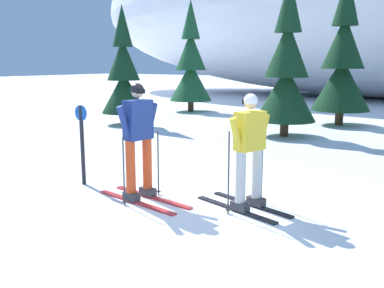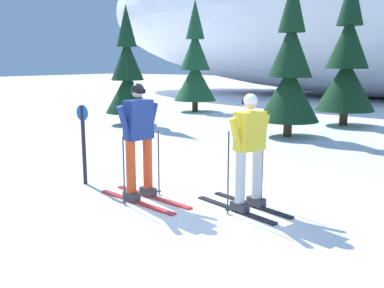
{
  "view_description": "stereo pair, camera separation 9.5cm",
  "coord_description": "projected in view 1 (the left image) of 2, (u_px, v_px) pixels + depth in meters",
  "views": [
    {
      "loc": [
        3.25,
        -4.73,
        2.16
      ],
      "look_at": [
        -0.31,
        0.59,
        0.95
      ],
      "focal_mm": 40.35,
      "sensor_mm": 36.0,
      "label": 1
    },
    {
      "loc": [
        3.33,
        -4.68,
        2.16
      ],
      "look_at": [
        -0.31,
        0.59,
        0.95
      ],
      "focal_mm": 40.35,
      "sensor_mm": 36.0,
      "label": 2
    }
  ],
  "objects": [
    {
      "name": "trail_marker_post",
      "position": [
        82.0,
        140.0,
        7.64
      ],
      "size": [
        0.28,
        0.07,
        1.43
      ],
      "color": "black",
      "rests_on": "ground"
    },
    {
      "name": "pine_tree_center",
      "position": [
        343.0,
        62.0,
        14.8
      ],
      "size": [
        2.0,
        2.0,
        5.19
      ],
      "color": "#47301E",
      "rests_on": "ground"
    },
    {
      "name": "skier_navy_jacket",
      "position": [
        139.0,
        139.0,
        6.75
      ],
      "size": [
        1.75,
        0.82,
        1.85
      ],
      "color": "red",
      "rests_on": "ground"
    },
    {
      "name": "pine_tree_center_left",
      "position": [
        286.0,
        71.0,
        12.54
      ],
      "size": [
        1.78,
        1.78,
        4.61
      ],
      "color": "#47301E",
      "rests_on": "ground"
    },
    {
      "name": "skier_yellow_jacket",
      "position": [
        249.0,
        149.0,
        6.29
      ],
      "size": [
        1.62,
        0.87,
        1.73
      ],
      "color": "black",
      "rests_on": "ground"
    },
    {
      "name": "pine_tree_far_left",
      "position": [
        191.0,
        66.0,
        19.07
      ],
      "size": [
        1.88,
        1.88,
        4.87
      ],
      "color": "#47301E",
      "rests_on": "ground"
    },
    {
      "name": "ground_plane",
      "position": [
        187.0,
        219.0,
        6.04
      ],
      "size": [
        120.0,
        120.0,
        0.0
      ],
      "primitive_type": "plane",
      "color": "white"
    },
    {
      "name": "pine_tree_left",
      "position": [
        124.0,
        75.0,
        15.06
      ],
      "size": [
        1.59,
        1.59,
        4.13
      ],
      "color": "#47301E",
      "rests_on": "ground"
    }
  ]
}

